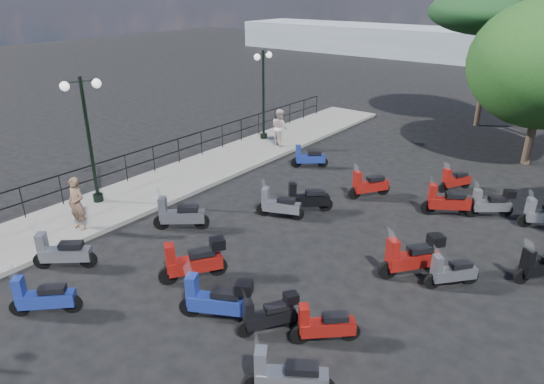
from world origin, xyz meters
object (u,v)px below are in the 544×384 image
Objects in this scene: woman at (77,204)px; scooter_21 at (491,204)px; scooter_8 at (194,261)px; scooter_19 at (412,257)px; lamp_post_2 at (263,89)px; scooter_13 at (324,326)px; scooter_18 at (287,377)px; scooter_2 at (180,215)px; scooter_9 at (307,199)px; pine_2 at (495,12)px; scooter_26 at (543,265)px; scooter_4 at (309,158)px; lamp_post_1 at (88,133)px; scooter_25 at (451,272)px; scooter_12 at (269,315)px; scooter_14 at (369,185)px; scooter_1 at (62,253)px; scooter_3 at (279,205)px; scooter_15 at (455,180)px; scooter_6 at (43,298)px; pedestrian_far at (280,127)px; scooter_20 at (446,202)px; scooter_7 at (217,300)px.

woman reaches higher than scooter_21.
scooter_19 is (4.49, 3.72, 0.01)m from scooter_8.
scooter_13 is at bearing -50.24° from lamp_post_2.
lamp_post_2 is 16.69m from scooter_18.
scooter_19 reaches higher than scooter_2.
pine_2 reaches higher than scooter_9.
lamp_post_2 is at bearing 17.34° from scooter_26.
scooter_4 is (0.07, 7.33, -0.06)m from scooter_2.
lamp_post_1 is at bearing 85.23° from scooter_21.
scooter_18 is 0.21× the size of pine_2.
scooter_12 is at bearing 99.37° from scooter_25.
scooter_8 is 1.09× the size of scooter_14.
scooter_1 is at bearing 73.66° from scooter_25.
scooter_15 is at bearing -55.42° from scooter_3.
woman reaches higher than scooter_26.
scooter_13 is 8.31m from scooter_14.
scooter_9 is at bearing -49.89° from scooter_3.
scooter_26 is (6.22, -2.19, 0.01)m from scooter_14.
scooter_6 is 3.68m from scooter_8.
scooter_3 is 1.04× the size of scooter_14.
scooter_3 is at bearing 4.83° from scooter_18.
pedestrian_far is 14.16m from scooter_6.
scooter_9 is 8.27m from scooter_18.
scooter_4 is (3.81, 7.82, -2.22)m from lamp_post_1.
scooter_8 is 1.21× the size of scooter_15.
scooter_2 is 4.35m from scooter_9.
scooter_9 is (4.83, 5.65, -0.52)m from woman.
scooter_9 reaches higher than scooter_26.
lamp_post_2 is at bearing -26.14° from scooter_6.
scooter_8 is 8.94m from scooter_20.
scooter_3 reaches higher than scooter_13.
scooter_20 is 1.48m from scooter_21.
scooter_18 reaches higher than scooter_13.
lamp_post_2 is 11.87m from scooter_21.
lamp_post_1 reaches higher than scooter_15.
lamp_post_1 reaches higher than woman.
scooter_19 reaches higher than scooter_14.
woman is 6.43m from scooter_3.
pedestrian_far is 1.32× the size of scooter_6.
scooter_8 is (2.40, -9.08, 0.11)m from scooter_4.
scooter_14 is 13.88m from pine_2.
lamp_post_2 is 10.16m from scooter_2.
scooter_25 is (1.47, 3.85, -0.01)m from scooter_13.
scooter_3 is 1.20× the size of scooter_4.
scooter_7 is at bearing -161.77° from scooter_2.
scooter_15 is (0.55, 10.82, -0.03)m from scooter_12.
scooter_12 is (9.09, -1.72, -2.22)m from lamp_post_1.
scooter_12 is (7.93, -10.98, -0.58)m from pedestrian_far.
pedestrian_far is at bearing 3.13° from scooter_7.
scooter_12 is 8.55m from scooter_20.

